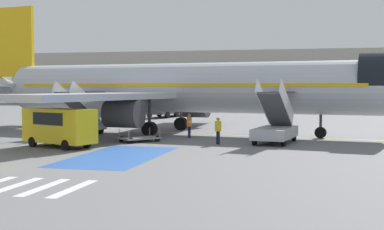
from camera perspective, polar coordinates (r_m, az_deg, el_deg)
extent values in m
plane|color=slate|center=(43.07, 1.25, -1.98)|extent=(600.00, 600.00, 0.00)
cube|color=gold|center=(43.00, -0.86, -1.98)|extent=(74.11, 11.10, 0.01)
cube|color=#2856A8|center=(29.29, -7.92, -4.37)|extent=(4.36, 9.49, 0.01)
cube|color=silver|center=(21.54, -18.32, -7.18)|extent=(0.44, 3.60, 0.01)
cube|color=silver|center=(20.94, -15.51, -7.43)|extent=(0.44, 3.60, 0.01)
cube|color=silver|center=(20.40, -12.53, -7.67)|extent=(0.44, 3.60, 0.01)
cylinder|color=#B7BCC4|center=(42.84, -0.87, 2.93)|extent=(31.12, 8.38, 3.93)
cone|color=#B7BCC4|center=(52.75, -19.64, 2.78)|extent=(6.38, 4.59, 3.77)
cylinder|color=black|center=(39.55, 19.15, 3.47)|extent=(2.91, 4.27, 3.97)
cube|color=#EAB214|center=(42.84, -0.87, 3.19)|extent=(28.69, 8.10, 0.24)
cube|color=#B7BCC4|center=(51.35, -0.56, 2.29)|extent=(4.81, 15.15, 0.44)
cylinder|color=#38383D|center=(49.82, 0.34, 0.87)|extent=(2.78, 2.29, 1.94)
cube|color=#B7BCC4|center=(37.15, -9.98, 1.96)|extent=(8.79, 15.84, 0.44)
cylinder|color=#38383D|center=(37.51, -7.31, 0.13)|extent=(2.78, 2.29, 1.94)
cube|color=#EAB214|center=(52.32, -18.99, 7.34)|extent=(5.49, 1.16, 6.33)
cube|color=#B7BCC4|center=(54.68, -15.89, 3.05)|extent=(4.41, 6.73, 0.24)
cylinder|color=#38383D|center=(39.97, 13.58, 0.22)|extent=(0.20, 0.20, 2.87)
cylinder|color=black|center=(40.06, 13.55, -1.83)|extent=(0.87, 0.40, 0.84)
cylinder|color=#38383D|center=(46.31, -1.19, 0.64)|extent=(0.24, 0.24, 2.54)
cylinder|color=black|center=(46.38, -1.19, -0.93)|extent=(1.18, 0.75, 1.10)
cylinder|color=#38383D|center=(40.75, -4.57, 0.30)|extent=(0.24, 0.24, 2.54)
cylinder|color=black|center=(40.83, -4.56, -1.49)|extent=(1.18, 0.75, 1.10)
cube|color=#ADB2BA|center=(35.99, 8.85, -1.88)|extent=(2.88, 5.07, 0.70)
cylinder|color=black|center=(37.87, 8.04, -2.16)|extent=(0.32, 0.72, 0.70)
cylinder|color=black|center=(37.47, 10.82, -2.24)|extent=(0.32, 0.72, 0.70)
cylinder|color=black|center=(34.63, 6.70, -2.64)|extent=(0.32, 0.72, 0.70)
cylinder|color=black|center=(34.19, 9.73, -2.74)|extent=(0.32, 0.72, 0.70)
cube|color=#4C4C51|center=(35.90, 8.87, 0.52)|extent=(2.02, 4.32, 2.46)
cube|color=#4C4C51|center=(38.09, 9.65, 2.40)|extent=(1.79, 1.33, 0.12)
cube|color=silver|center=(36.06, 7.68, 1.29)|extent=(0.72, 4.51, 3.14)
cube|color=silver|center=(35.71, 10.08, 1.26)|extent=(0.72, 4.51, 3.14)
cube|color=#ADB2BA|center=(42.23, -12.02, -1.19)|extent=(2.88, 5.07, 0.70)
cylinder|color=black|center=(44.16, -11.81, -1.46)|extent=(0.32, 0.72, 0.70)
cylinder|color=black|center=(43.16, -9.74, -1.54)|extent=(0.32, 0.72, 0.70)
cylinder|color=black|center=(41.42, -14.39, -1.79)|extent=(0.32, 0.72, 0.70)
cylinder|color=black|center=(40.34, -12.25, -1.89)|extent=(0.32, 0.72, 0.70)
cube|color=#4C4C51|center=(42.14, -12.05, 0.82)|extent=(2.02, 4.32, 2.41)
cube|color=#4C4C51|center=(44.03, -10.41, 2.41)|extent=(1.79, 1.33, 0.12)
cube|color=silver|center=(42.56, -12.91, 1.47)|extent=(0.72, 4.50, 3.10)
cube|color=silver|center=(41.70, -11.18, 1.46)|extent=(0.72, 4.50, 3.10)
cube|color=#38383D|center=(67.04, -2.40, 0.49)|extent=(4.06, 9.83, 0.60)
cube|color=silver|center=(71.26, -0.78, 1.05)|extent=(2.70, 2.49, 1.60)
cube|color=black|center=(72.22, -0.44, 1.33)|extent=(1.98, 0.37, 0.70)
cylinder|color=#B7BCC4|center=(66.61, -2.56, 1.64)|extent=(3.18, 6.84, 2.11)
cylinder|color=gold|center=(66.61, -2.56, 1.64)|extent=(2.18, 0.70, 2.15)
cylinder|color=black|center=(71.39, -1.79, 0.41)|extent=(0.44, 0.99, 0.96)
cylinder|color=black|center=(70.43, -0.04, 0.37)|extent=(0.44, 0.99, 0.96)
cylinder|color=black|center=(67.10, -3.51, 0.23)|extent=(0.44, 0.99, 0.96)
cylinder|color=black|center=(66.07, -1.67, 0.19)|extent=(0.44, 0.99, 0.96)
cylinder|color=black|center=(64.74, -4.56, 0.13)|extent=(0.44, 0.99, 0.96)
cylinder|color=black|center=(63.68, -2.67, 0.08)|extent=(0.44, 0.99, 0.96)
cube|color=yellow|center=(34.06, -13.98, -1.10)|extent=(5.27, 3.53, 2.09)
cube|color=black|center=(34.03, -13.99, -0.33)|extent=(3.21, 2.72, 0.75)
cylinder|color=black|center=(33.56, -11.17, -2.91)|extent=(0.67, 0.43, 0.64)
cylinder|color=black|center=(32.45, -13.30, -3.14)|extent=(0.67, 0.43, 0.64)
cylinder|color=black|center=(35.85, -14.54, -2.57)|extent=(0.67, 0.43, 0.64)
cylinder|color=black|center=(34.82, -16.63, -2.77)|extent=(0.67, 0.43, 0.64)
cube|color=gray|center=(36.67, -5.61, -2.46)|extent=(2.85, 2.94, 0.12)
cylinder|color=black|center=(37.74, -4.71, -2.39)|extent=(0.34, 0.37, 0.40)
cylinder|color=black|center=(36.65, -3.70, -2.55)|extent=(0.34, 0.37, 0.40)
cylinder|color=black|center=(36.74, -7.51, -2.56)|extent=(0.34, 0.37, 0.40)
cylinder|color=black|center=(35.62, -6.56, -2.73)|extent=(0.34, 0.37, 0.40)
cylinder|color=gray|center=(37.83, -4.54, -1.78)|extent=(0.05, 0.05, 0.55)
cylinder|color=gray|center=(36.65, -3.45, -1.93)|extent=(0.05, 0.05, 0.55)
cylinder|color=gray|center=(36.68, -7.77, -1.95)|extent=(0.05, 0.05, 0.55)
cylinder|color=gray|center=(35.46, -6.75, -2.11)|extent=(0.05, 0.05, 0.55)
cylinder|color=#191E38|center=(39.24, -0.24, -1.84)|extent=(0.14, 0.14, 0.85)
cylinder|color=#191E38|center=(39.08, -0.34, -1.86)|extent=(0.14, 0.14, 0.85)
cube|color=orange|center=(39.10, -0.29, -0.74)|extent=(0.27, 0.45, 0.67)
cube|color=silver|center=(39.10, -0.29, -0.74)|extent=(0.29, 0.46, 0.06)
sphere|color=#9E704C|center=(39.07, -0.29, -0.08)|extent=(0.23, 0.23, 0.23)
cylinder|color=#191E38|center=(35.06, 2.72, -2.42)|extent=(0.14, 0.14, 0.86)
cylinder|color=#191E38|center=(34.92, 2.88, -2.45)|extent=(0.14, 0.14, 0.86)
cube|color=yellow|center=(34.93, 2.80, -1.18)|extent=(0.46, 0.45, 0.68)
cube|color=silver|center=(34.93, 2.80, -1.18)|extent=(0.47, 0.46, 0.06)
sphere|color=#9E704C|center=(34.90, 2.80, -0.43)|extent=(0.23, 0.23, 0.23)
cube|color=#B2AD9E|center=(115.15, 10.67, 3.93)|extent=(125.60, 12.00, 11.29)
cube|color=#19232D|center=(109.12, 10.52, 4.28)|extent=(120.57, 0.10, 3.95)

